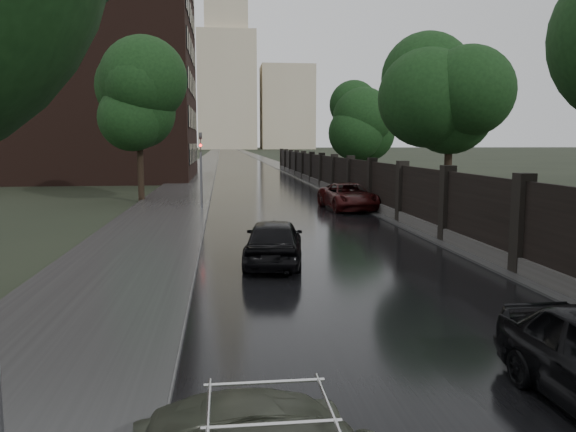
% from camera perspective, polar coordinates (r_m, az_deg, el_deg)
% --- Properties ---
extents(road, '(8.00, 420.00, 0.02)m').
position_cam_1_polar(road, '(193.87, -5.79, 6.40)').
color(road, black).
rests_on(road, ground).
extents(sidewalk_left, '(4.00, 420.00, 0.16)m').
position_cam_1_polar(sidewalk_left, '(193.86, -7.57, 6.40)').
color(sidewalk_left, '#2D2D2D').
rests_on(sidewalk_left, ground).
extents(verge_right, '(3.00, 420.00, 0.08)m').
position_cam_1_polar(verge_right, '(194.04, -4.16, 6.43)').
color(verge_right, '#2D2D2D').
rests_on(verge_right, ground).
extents(fence_right, '(0.45, 75.72, 2.70)m').
position_cam_1_polar(fence_right, '(36.76, 5.64, 3.57)').
color(fence_right, '#383533').
rests_on(fence_right, ground).
extents(tree_left_far, '(4.25, 4.25, 7.39)m').
position_cam_1_polar(tree_left_far, '(34.19, -14.93, 10.16)').
color(tree_left_far, black).
rests_on(tree_left_far, ground).
extents(tree_right_b, '(4.08, 4.08, 7.01)m').
position_cam_1_polar(tree_right_b, '(28.00, 16.13, 10.17)').
color(tree_right_b, black).
rests_on(tree_right_b, ground).
extents(tree_right_c, '(4.08, 4.08, 7.01)m').
position_cam_1_polar(tree_right_c, '(45.13, 7.16, 9.27)').
color(tree_right_c, black).
rests_on(tree_right_c, ground).
extents(traffic_light, '(0.16, 0.32, 4.00)m').
position_cam_1_polar(traffic_light, '(28.84, -8.83, 5.21)').
color(traffic_light, '#59595E').
rests_on(traffic_light, ground).
extents(brick_building, '(24.00, 18.00, 20.00)m').
position_cam_1_polar(brick_building, '(58.09, -22.00, 13.37)').
color(brick_building, black).
rests_on(brick_building, ground).
extents(stalinist_tower, '(92.00, 30.00, 159.00)m').
position_cam_1_polar(stalinist_tower, '(305.82, -6.25, 13.98)').
color(stalinist_tower, tan).
rests_on(stalinist_tower, ground).
extents(hatchback_left, '(2.14, 4.20, 1.37)m').
position_cam_1_polar(hatchback_left, '(16.09, -1.44, -2.58)').
color(hatchback_left, black).
rests_on(hatchback_left, ground).
extents(car_right_far, '(2.65, 5.13, 1.38)m').
position_cam_1_polar(car_right_far, '(29.55, 6.13, 2.00)').
color(car_right_far, black).
rests_on(car_right_far, ground).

